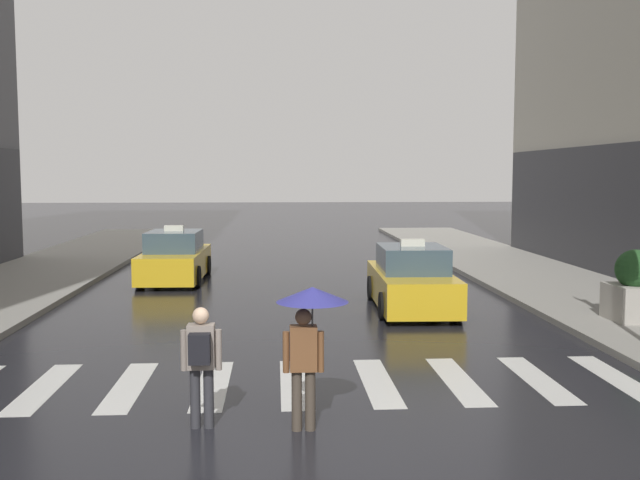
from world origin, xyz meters
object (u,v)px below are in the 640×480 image
taxi_second (175,259)px  pedestrian_with_backpack (201,358)px  pedestrian_with_umbrella (309,319)px  planter_near_corner (635,288)px  taxi_lead (411,281)px

taxi_second → pedestrian_with_backpack: bearing=-80.7°
pedestrian_with_umbrella → planter_near_corner: size_ratio=1.21×
taxi_lead → pedestrian_with_backpack: size_ratio=2.78×
taxi_second → planter_near_corner: bearing=-34.2°
taxi_second → planter_near_corner: taxi_second is taller
taxi_lead → planter_near_corner: (4.61, -2.40, 0.15)m
taxi_second → planter_near_corner: 13.63m
pedestrian_with_backpack → planter_near_corner: 10.82m
taxi_lead → taxi_second: 8.48m
taxi_second → taxi_lead: bearing=-38.2°
taxi_lead → pedestrian_with_umbrella: 9.04m
taxi_lead → pedestrian_with_backpack: (-4.44, -8.34, 0.25)m
taxi_lead → taxi_second: bearing=141.8°
planter_near_corner → pedestrian_with_umbrella: bearing=-141.4°
taxi_second → pedestrian_with_backpack: size_ratio=2.77×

